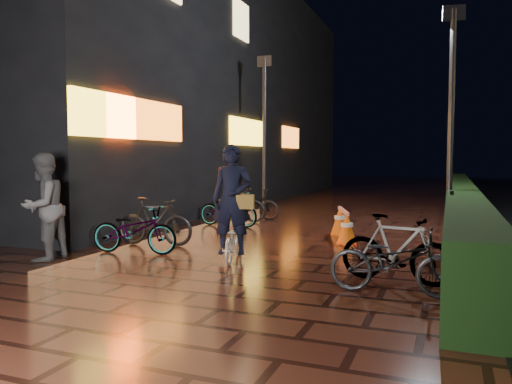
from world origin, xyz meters
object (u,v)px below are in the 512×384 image
at_px(bystander_person, 43,207).
at_px(cyclist, 233,218).
at_px(traffic_barrier, 343,224).
at_px(cart_assembly, 462,215).

distance_m(bystander_person, cyclist, 3.23).
distance_m(bystander_person, traffic_barrier, 5.92).
relative_size(bystander_person, cyclist, 0.93).
bearing_deg(traffic_barrier, cyclist, -114.17).
xyz_separation_m(bystander_person, traffic_barrier, (4.32, 4.00, -0.59)).
bearing_deg(cart_assembly, traffic_barrier, -168.69).
bearing_deg(traffic_barrier, cart_assembly, 11.31).
bearing_deg(bystander_person, cart_assembly, 119.29).
distance_m(traffic_barrier, cart_assembly, 2.41).
distance_m(bystander_person, cart_assembly, 8.04).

